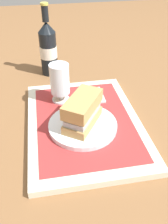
# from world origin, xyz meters

# --- Properties ---
(ground_plane) EXTENTS (3.00, 3.00, 0.00)m
(ground_plane) POSITION_xyz_m (0.00, 0.00, 0.00)
(ground_plane) COLOR brown
(tray) EXTENTS (0.44, 0.32, 0.02)m
(tray) POSITION_xyz_m (0.00, 0.00, 0.01)
(tray) COLOR beige
(tray) RESTS_ON ground_plane
(placemat) EXTENTS (0.38, 0.27, 0.00)m
(placemat) POSITION_xyz_m (0.00, 0.00, 0.02)
(placemat) COLOR #9E2D2D
(placemat) RESTS_ON tray
(plate) EXTENTS (0.19, 0.19, 0.01)m
(plate) POSITION_xyz_m (-0.03, 0.01, 0.03)
(plate) COLOR white
(plate) RESTS_ON placemat
(sandwich) EXTENTS (0.14, 0.13, 0.08)m
(sandwich) POSITION_xyz_m (-0.03, 0.01, 0.08)
(sandwich) COLOR tan
(sandwich) RESTS_ON plate
(beer_glass) EXTENTS (0.06, 0.06, 0.12)m
(beer_glass) POSITION_xyz_m (0.11, 0.05, 0.09)
(beer_glass) COLOR silver
(beer_glass) RESTS_ON placemat
(napkin_folded) EXTENTS (0.09, 0.07, 0.01)m
(napkin_folded) POSITION_xyz_m (0.12, -0.05, 0.02)
(napkin_folded) COLOR white
(napkin_folded) RESTS_ON placemat
(beer_bottle) EXTENTS (0.07, 0.07, 0.27)m
(beer_bottle) POSITION_xyz_m (0.35, 0.07, 0.10)
(beer_bottle) COLOR black
(beer_bottle) RESTS_ON ground_plane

